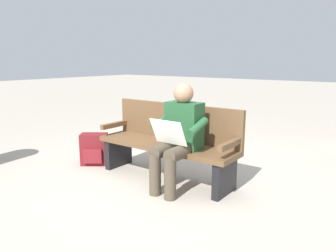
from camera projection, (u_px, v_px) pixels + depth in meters
ground_plane at (165, 178)px, 3.95m from camera, size 40.00×40.00×0.00m
bench_near at (169, 141)px, 3.92m from camera, size 1.80×0.48×0.90m
person_seated at (178, 134)px, 3.52m from camera, size 0.57×0.57×1.18m
backpack at (94, 149)px, 4.45m from camera, size 0.41×0.38×0.43m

